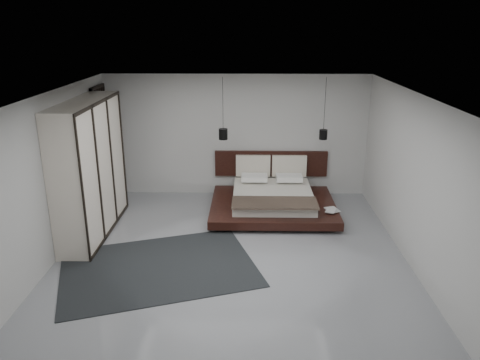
{
  "coord_description": "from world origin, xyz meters",
  "views": [
    {
      "loc": [
        0.29,
        -7.52,
        3.85
      ],
      "look_at": [
        0.12,
        1.2,
        0.93
      ],
      "focal_mm": 35.0,
      "sensor_mm": 36.0,
      "label": 1
    }
  ],
  "objects_px": {
    "lattice_screen": "(103,145)",
    "wardrobe": "(90,169)",
    "bed": "(273,198)",
    "pendant_left": "(223,134)",
    "pendant_right": "(323,134)",
    "rug": "(159,267)"
  },
  "relations": [
    {
      "from": "bed",
      "to": "wardrobe",
      "type": "relative_size",
      "value": 1.01
    },
    {
      "from": "bed",
      "to": "pendant_left",
      "type": "bearing_deg",
      "value": 159.79
    },
    {
      "from": "pendant_right",
      "to": "wardrobe",
      "type": "height_order",
      "value": "pendant_right"
    },
    {
      "from": "pendant_left",
      "to": "wardrobe",
      "type": "height_order",
      "value": "pendant_left"
    },
    {
      "from": "pendant_left",
      "to": "pendant_right",
      "type": "xyz_separation_m",
      "value": [
        2.15,
        0.0,
        0.0
      ]
    },
    {
      "from": "lattice_screen",
      "to": "rug",
      "type": "xyz_separation_m",
      "value": [
        1.75,
        -3.11,
        -1.29
      ]
    },
    {
      "from": "lattice_screen",
      "to": "pendant_right",
      "type": "bearing_deg",
      "value": -1.66
    },
    {
      "from": "lattice_screen",
      "to": "wardrobe",
      "type": "xyz_separation_m",
      "value": [
        0.25,
        -1.66,
        -0.03
      ]
    },
    {
      "from": "lattice_screen",
      "to": "bed",
      "type": "bearing_deg",
      "value": -8.11
    },
    {
      "from": "pendant_left",
      "to": "rug",
      "type": "bearing_deg",
      "value": -107.46
    },
    {
      "from": "wardrobe",
      "to": "rug",
      "type": "relative_size",
      "value": 0.83
    },
    {
      "from": "pendant_left",
      "to": "pendant_right",
      "type": "relative_size",
      "value": 1.01
    },
    {
      "from": "bed",
      "to": "lattice_screen",
      "type": "bearing_deg",
      "value": 171.89
    },
    {
      "from": "lattice_screen",
      "to": "pendant_right",
      "type": "distance_m",
      "value": 4.84
    },
    {
      "from": "wardrobe",
      "to": "rug",
      "type": "xyz_separation_m",
      "value": [
        1.5,
        -1.45,
        -1.27
      ]
    },
    {
      "from": "bed",
      "to": "rug",
      "type": "distance_m",
      "value": 3.27
    },
    {
      "from": "pendant_right",
      "to": "rug",
      "type": "relative_size",
      "value": 0.42
    },
    {
      "from": "lattice_screen",
      "to": "rug",
      "type": "relative_size",
      "value": 0.83
    },
    {
      "from": "pendant_right",
      "to": "wardrobe",
      "type": "distance_m",
      "value": 4.84
    },
    {
      "from": "lattice_screen",
      "to": "pendant_left",
      "type": "xyz_separation_m",
      "value": [
        2.68,
        -0.14,
        0.3
      ]
    },
    {
      "from": "pendant_left",
      "to": "bed",
      "type": "bearing_deg",
      "value": -20.21
    },
    {
      "from": "lattice_screen",
      "to": "wardrobe",
      "type": "height_order",
      "value": "lattice_screen"
    }
  ]
}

